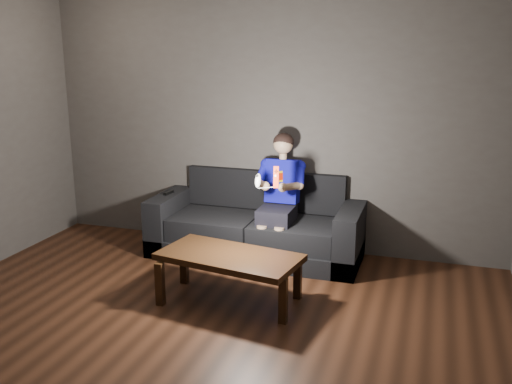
% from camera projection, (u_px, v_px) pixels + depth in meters
% --- Properties ---
extents(floor, '(5.00, 5.00, 0.00)m').
position_uv_depth(floor, '(170.00, 357.00, 4.08)').
color(floor, black).
rests_on(floor, ground).
extents(back_wall, '(5.00, 0.04, 2.70)m').
position_uv_depth(back_wall, '(270.00, 124.00, 6.05)').
color(back_wall, '#3F3A37').
rests_on(back_wall, ground).
extents(sofa, '(2.20, 0.95, 0.85)m').
position_uv_depth(sofa, '(258.00, 229.00, 6.04)').
color(sofa, black).
rests_on(sofa, floor).
extents(child, '(0.50, 0.62, 1.24)m').
position_uv_depth(child, '(280.00, 188.00, 5.80)').
color(child, black).
rests_on(child, sofa).
extents(wii_remote_red, '(0.06, 0.08, 0.21)m').
position_uv_depth(wii_remote_red, '(276.00, 177.00, 5.27)').
color(wii_remote_red, red).
rests_on(wii_remote_red, child).
extents(nunchuk_white, '(0.06, 0.09, 0.14)m').
position_uv_depth(nunchuk_white, '(258.00, 181.00, 5.34)').
color(nunchuk_white, white).
rests_on(nunchuk_white, child).
extents(wii_remote_black, '(0.05, 0.16, 0.03)m').
position_uv_depth(wii_remote_black, '(169.00, 193.00, 6.17)').
color(wii_remote_black, black).
rests_on(wii_remote_black, sofa).
extents(coffee_table, '(1.28, 0.79, 0.43)m').
position_uv_depth(coffee_table, '(229.00, 261.00, 4.88)').
color(coffee_table, black).
rests_on(coffee_table, floor).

